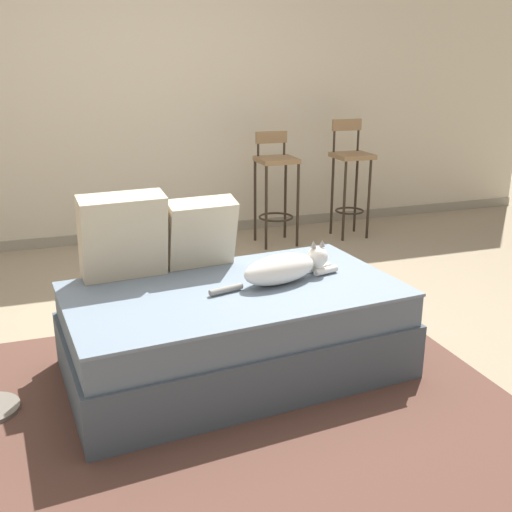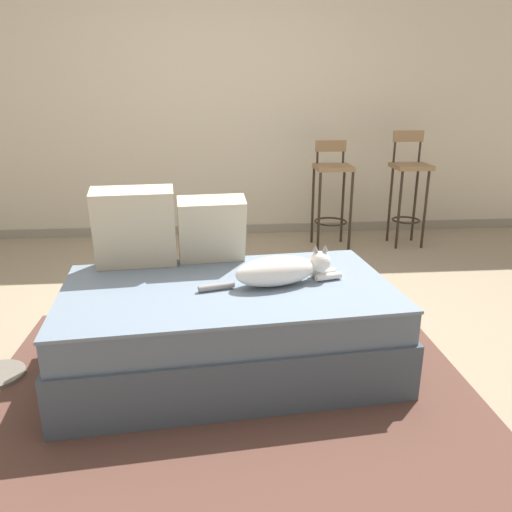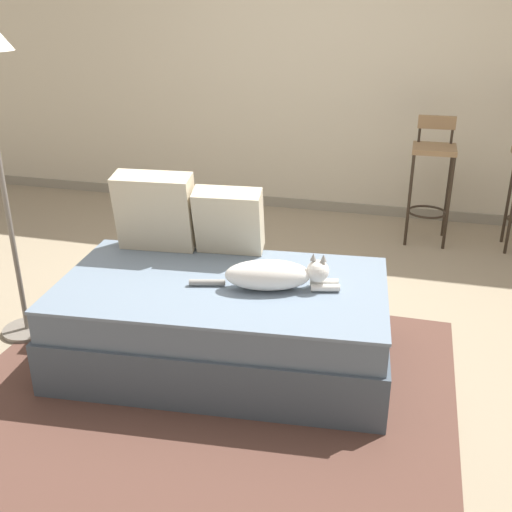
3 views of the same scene
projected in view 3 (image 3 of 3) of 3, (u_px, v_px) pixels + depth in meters
ground_plane at (245, 324)px, 3.55m from camera, size 16.00×16.00×0.00m
wall_back_panel at (317, 61)px, 5.03m from camera, size 8.00×0.10×2.60m
wall_baseboard_trim at (310, 204)px, 5.48m from camera, size 8.00×0.02×0.09m
area_rug at (205, 392)px, 2.92m from camera, size 2.37×2.04×0.01m
couch at (223, 322)px, 3.10m from camera, size 1.75×1.09×0.46m
throw_pillow_corner at (155, 211)px, 3.33m from camera, size 0.45×0.26×0.45m
throw_pillow_middle at (229, 221)px, 3.28m from camera, size 0.39×0.26×0.39m
cat at (274, 275)px, 2.91m from camera, size 0.74×0.27×0.19m
bar_stool_near_window at (432, 168)px, 4.57m from camera, size 0.32×0.32×0.96m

